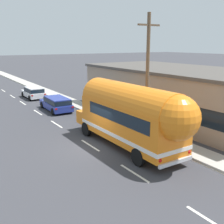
{
  "coord_description": "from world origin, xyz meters",
  "views": [
    {
      "loc": [
        -8.06,
        -14.74,
        6.52
      ],
      "look_at": [
        1.72,
        0.36,
        2.03
      ],
      "focal_mm": 44.2,
      "sensor_mm": 36.0,
      "label": 1
    }
  ],
  "objects_px": {
    "painted_bus": "(133,114)",
    "car_second": "(34,92)",
    "utility_pole": "(147,75)",
    "car_lead": "(57,103)"
  },
  "relations": [
    {
      "from": "utility_pole",
      "to": "car_lead",
      "type": "height_order",
      "value": "utility_pole"
    },
    {
      "from": "utility_pole",
      "to": "car_second",
      "type": "xyz_separation_m",
      "value": [
        -2.32,
        18.47,
        -3.64
      ]
    },
    {
      "from": "painted_bus",
      "to": "car_second",
      "type": "distance_m",
      "value": 20.03
    },
    {
      "from": "car_lead",
      "to": "car_second",
      "type": "xyz_separation_m",
      "value": [
        0.08,
        7.61,
        -0.01
      ]
    },
    {
      "from": "painted_bus",
      "to": "utility_pole",
      "type": "bearing_deg",
      "value": 32.72
    },
    {
      "from": "utility_pole",
      "to": "painted_bus",
      "type": "height_order",
      "value": "utility_pole"
    },
    {
      "from": "utility_pole",
      "to": "car_second",
      "type": "relative_size",
      "value": 2.0
    },
    {
      "from": "painted_bus",
      "to": "car_lead",
      "type": "height_order",
      "value": "painted_bus"
    },
    {
      "from": "utility_pole",
      "to": "painted_bus",
      "type": "relative_size",
      "value": 0.8
    },
    {
      "from": "car_lead",
      "to": "painted_bus",
      "type": "bearing_deg",
      "value": -89.68
    }
  ]
}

